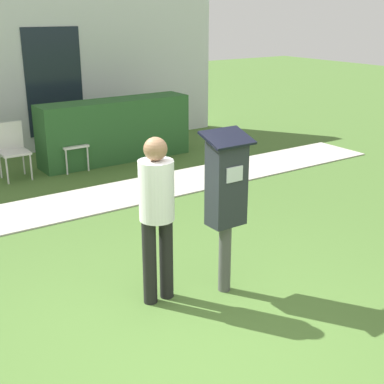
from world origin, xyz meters
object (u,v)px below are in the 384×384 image
at_px(person_standing, 157,208).
at_px(outdoor_chair_middle, 12,146).
at_px(parking_meter, 226,192).
at_px(outdoor_chair_right, 69,139).

height_order(person_standing, outdoor_chair_middle, person_standing).
relative_size(person_standing, outdoor_chair_middle, 1.76).
xyz_separation_m(parking_meter, outdoor_chair_right, (0.37, 4.80, -0.49)).
distance_m(parking_meter, outdoor_chair_right, 4.83).
xyz_separation_m(parking_meter, person_standing, (-0.62, 0.21, -0.09)).
bearing_deg(outdoor_chair_right, parking_meter, -105.83).
distance_m(parking_meter, outdoor_chair_middle, 4.90).
height_order(parking_meter, outdoor_chair_right, parking_meter).
xyz_separation_m(parking_meter, outdoor_chair_middle, (-0.58, 4.84, -0.49)).
height_order(parking_meter, outdoor_chair_middle, parking_meter).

